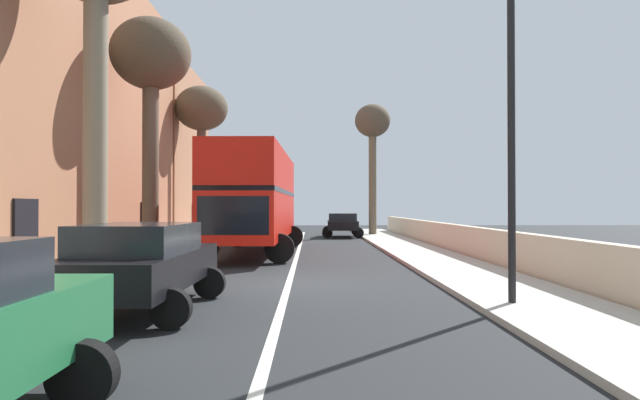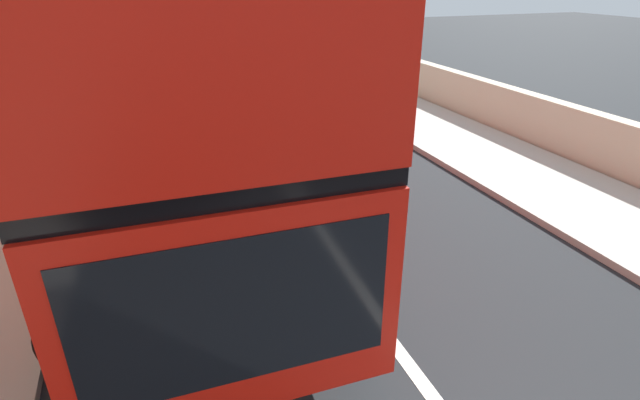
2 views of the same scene
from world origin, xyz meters
TOP-DOWN VIEW (x-y plane):
  - double_decker_bus at (-1.70, 8.44)m, footprint 3.74×10.79m
  - parked_car_black_right_0 at (2.50, 20.44)m, footprint 2.60×4.22m

SIDE VIEW (x-z plane):
  - parked_car_black_right_0 at x=2.50m, z-range 0.13..1.62m
  - double_decker_bus at x=-1.70m, z-range 0.32..4.38m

